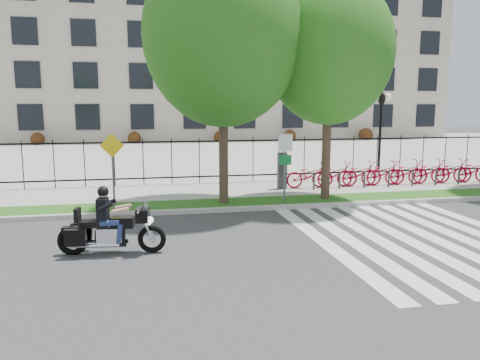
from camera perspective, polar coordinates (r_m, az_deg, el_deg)
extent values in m
plane|color=#323234|center=(11.77, 0.27, -8.33)|extent=(120.00, 120.00, 0.00)
cube|color=#ADAAA3|center=(15.65, -2.79, -3.67)|extent=(60.00, 0.20, 0.15)
cube|color=#1A5214|center=(16.48, -3.23, -3.04)|extent=(60.00, 1.50, 0.15)
cube|color=gray|center=(18.91, -4.32, -1.48)|extent=(60.00, 3.50, 0.15)
cube|color=gray|center=(36.24, -7.80, 3.44)|extent=(80.00, 34.00, 0.10)
cube|color=#AFA18D|center=(56.42, -9.40, 15.49)|extent=(60.00, 20.00, 20.00)
cylinder|color=black|center=(26.12, 16.70, 5.32)|extent=(0.14, 0.14, 4.00)
cylinder|color=black|center=(26.08, 16.89, 9.48)|extent=(0.06, 0.70, 0.70)
sphere|color=white|center=(25.92, 16.21, 9.74)|extent=(0.36, 0.36, 0.36)
sphere|color=white|center=(26.25, 17.58, 9.66)|extent=(0.36, 0.36, 0.36)
cylinder|color=#37251E|center=(16.22, -2.04, 4.38)|extent=(0.32, 0.32, 4.10)
ellipsoid|color=#165C15|center=(16.34, -2.11, 17.28)|extent=(5.36, 5.36, 6.16)
cylinder|color=#37251E|center=(17.25, 10.49, 4.21)|extent=(0.32, 0.32, 3.92)
ellipsoid|color=#165C15|center=(17.30, 10.81, 15.21)|extent=(4.51, 4.51, 5.19)
cube|color=#2D2D33|center=(19.18, 5.16, 1.15)|extent=(0.35, 0.25, 1.50)
imported|color=#A5011F|center=(19.58, 8.51, 0.60)|extent=(2.02, 0.70, 1.06)
cylinder|color=#2D2D33|center=(19.15, 9.01, -0.15)|extent=(0.08, 0.08, 0.70)
imported|color=#A5011F|center=(19.98, 11.48, 0.69)|extent=(2.02, 0.70, 1.06)
cylinder|color=#2D2D33|center=(19.55, 12.03, -0.04)|extent=(0.08, 0.08, 0.70)
imported|color=#A5011F|center=(20.43, 14.32, 0.77)|extent=(2.02, 0.70, 1.06)
cylinder|color=#2D2D33|center=(20.02, 14.92, 0.05)|extent=(0.08, 0.08, 0.70)
imported|color=#A5011F|center=(20.93, 17.04, 0.84)|extent=(2.02, 0.70, 1.06)
cylinder|color=#2D2D33|center=(20.53, 17.68, 0.15)|extent=(0.08, 0.08, 0.70)
imported|color=#A5011F|center=(21.48, 19.62, 0.91)|extent=(2.02, 0.70, 1.06)
cylinder|color=#2D2D33|center=(21.08, 20.29, 0.24)|extent=(0.08, 0.08, 0.70)
imported|color=#A5011F|center=(22.06, 22.07, 0.98)|extent=(2.02, 0.70, 1.06)
cylinder|color=#2D2D33|center=(21.68, 22.77, 0.32)|extent=(0.08, 0.08, 0.70)
imported|color=#A5011F|center=(22.69, 24.39, 1.04)|extent=(2.02, 0.70, 1.06)
cylinder|color=#2D2D33|center=(22.31, 25.11, 0.40)|extent=(0.08, 0.08, 0.70)
imported|color=#A5011F|center=(23.35, 26.58, 1.09)|extent=(2.02, 0.70, 1.06)
cylinder|color=#59595B|center=(16.45, 5.47, 1.60)|extent=(0.07, 0.07, 2.50)
cube|color=white|center=(16.32, 5.56, 4.54)|extent=(0.50, 0.03, 0.60)
cube|color=#0C6626|center=(16.38, 5.53, 2.45)|extent=(0.45, 0.03, 0.35)
cylinder|color=#59595B|center=(15.79, -15.21, 0.83)|extent=(0.07, 0.07, 2.40)
cube|color=yellow|center=(15.65, -15.35, 4.07)|extent=(0.78, 0.03, 0.78)
torus|color=black|center=(11.56, -10.69, -7.09)|extent=(0.69, 0.21, 0.68)
torus|color=black|center=(11.91, -19.74, -7.00)|extent=(0.73, 0.23, 0.72)
cube|color=black|center=(11.43, -11.76, -4.19)|extent=(0.36, 0.57, 0.30)
cube|color=#26262B|center=(11.38, -11.45, -3.08)|extent=(0.20, 0.51, 0.30)
cube|color=silver|center=(11.68, -15.55, -6.55)|extent=(0.63, 0.40, 0.39)
cube|color=black|center=(11.54, -14.17, -5.01)|extent=(0.58, 0.40, 0.26)
cube|color=black|center=(11.67, -17.28, -5.09)|extent=(0.73, 0.43, 0.14)
cube|color=black|center=(11.72, -19.21, -4.04)|extent=(0.14, 0.34, 0.33)
cube|color=black|center=(11.55, -19.45, -6.66)|extent=(0.51, 0.21, 0.39)
cube|color=black|center=(12.10, -18.75, -5.91)|extent=(0.51, 0.21, 0.39)
cube|color=black|center=(11.55, -16.40, -3.39)|extent=(0.28, 0.42, 0.51)
sphere|color=tan|center=(11.47, -16.34, -1.56)|extent=(0.23, 0.23, 0.23)
sphere|color=black|center=(11.47, -16.35, -1.37)|extent=(0.27, 0.27, 0.27)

